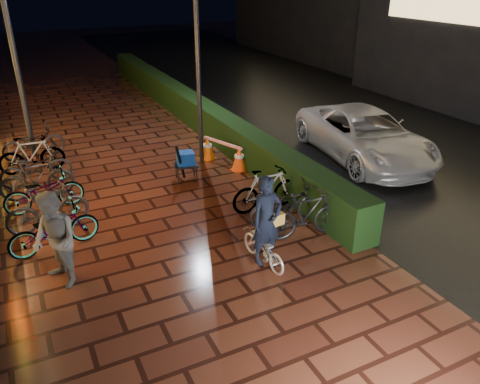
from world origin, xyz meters
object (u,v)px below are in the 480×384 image
cart_assembly (185,160)px  traffic_barrier (223,153)px  van (365,135)px  cyclist (265,233)px  bystander_person (55,240)px

cart_assembly → traffic_barrier: bearing=24.4°
van → traffic_barrier: 4.23m
van → cyclist: 6.47m
bystander_person → cart_assembly: (3.61, 3.29, -0.31)m
van → cyclist: (-5.37, -3.61, -0.03)m
traffic_barrier → bystander_person: bearing=-141.8°
traffic_barrier → van: bearing=-19.7°
bystander_person → cart_assembly: size_ratio=1.56×
cyclist → cart_assembly: size_ratio=1.62×
van → cart_assembly: (-5.34, 0.80, -0.13)m
cyclist → bystander_person: bearing=162.6°
bystander_person → traffic_barrier: bystander_person is taller
bystander_person → cart_assembly: 4.89m
bystander_person → van: (8.94, 2.49, -0.18)m
cyclist → cart_assembly: cyclist is taller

